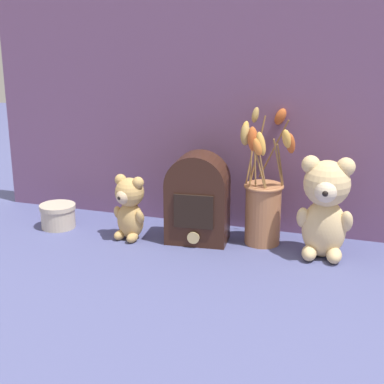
# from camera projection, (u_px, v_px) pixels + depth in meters

# --- Properties ---
(ground_plane) EXTENTS (4.00, 4.00, 0.00)m
(ground_plane) POSITION_uv_depth(u_px,v_px,m) (190.00, 243.00, 1.52)
(ground_plane) COLOR #4C5184
(backdrop_wall) EXTENTS (1.27, 0.02, 0.78)m
(backdrop_wall) POSITION_uv_depth(u_px,v_px,m) (209.00, 85.00, 1.56)
(backdrop_wall) COLOR #704C70
(backdrop_wall) RESTS_ON ground
(teddy_bear_large) EXTENTS (0.13, 0.13, 0.25)m
(teddy_bear_large) POSITION_uv_depth(u_px,v_px,m) (325.00, 206.00, 1.40)
(teddy_bear_large) COLOR #DBBC84
(teddy_bear_large) RESTS_ON ground
(teddy_bear_medium) EXTENTS (0.10, 0.09, 0.17)m
(teddy_bear_medium) POSITION_uv_depth(u_px,v_px,m) (129.00, 206.00, 1.53)
(teddy_bear_medium) COLOR tan
(teddy_bear_medium) RESTS_ON ground
(flower_vase) EXTENTS (0.15, 0.17, 0.35)m
(flower_vase) POSITION_uv_depth(u_px,v_px,m) (263.00, 201.00, 1.49)
(flower_vase) COLOR #AD7047
(flower_vase) RESTS_ON ground
(vintage_radio) EXTENTS (0.17, 0.11, 0.24)m
(vintage_radio) POSITION_uv_depth(u_px,v_px,m) (198.00, 198.00, 1.50)
(vintage_radio) COLOR #381E14
(vintage_radio) RESTS_ON ground
(decorative_tin_tall) EXTENTS (0.10, 0.10, 0.07)m
(decorative_tin_tall) POSITION_uv_depth(u_px,v_px,m) (58.00, 216.00, 1.63)
(decorative_tin_tall) COLOR beige
(decorative_tin_tall) RESTS_ON ground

